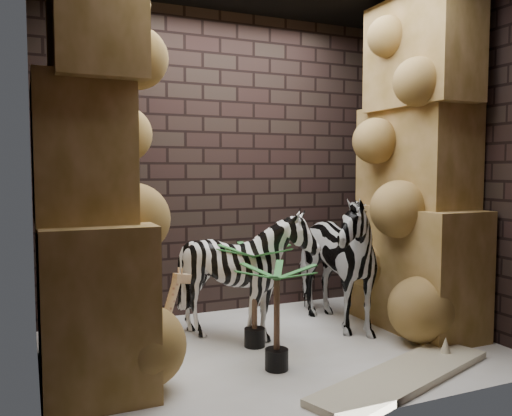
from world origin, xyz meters
name	(u,v)px	position (x,y,z in m)	size (l,w,h in m)	color
floor	(274,349)	(0.00, 0.00, 0.00)	(3.50, 3.50, 0.00)	white
wall_back	(221,164)	(0.00, 1.25, 1.50)	(3.50, 3.50, 0.00)	black
wall_front	(370,159)	(0.00, -1.25, 1.50)	(3.50, 3.50, 0.00)	black
wall_left	(32,160)	(-1.75, 0.00, 1.50)	(3.00, 3.00, 0.00)	black
wall_right	(446,163)	(1.75, 0.00, 1.50)	(3.00, 3.00, 0.00)	black
rock_pillar_left	(88,161)	(-1.40, 0.00, 1.50)	(0.68, 1.30, 3.00)	tan
rock_pillar_right	(418,163)	(1.42, 0.00, 1.50)	(0.58, 1.25, 3.00)	tan
zebra_right	(328,249)	(0.71, 0.36, 0.72)	(0.66, 1.21, 1.44)	white
zebra_left	(245,281)	(-0.14, 0.28, 0.51)	(0.90, 1.12, 1.02)	white
giraffe_toy	(150,326)	(-1.05, -0.24, 0.38)	(0.39, 0.13, 0.77)	#FFD299
palm_front	(255,295)	(-0.12, 0.11, 0.42)	(0.36, 0.36, 0.85)	#276937
palm_back	(277,317)	(-0.17, -0.40, 0.39)	(0.36, 0.36, 0.77)	#276937
surfboard	(404,376)	(0.55, -0.92, 0.03)	(1.66, 0.41, 0.05)	beige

